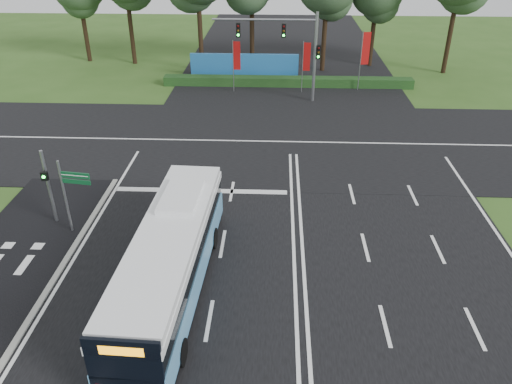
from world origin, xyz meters
TOP-DOWN VIEW (x-y plane):
  - ground at (0.00, 0.00)m, footprint 120.00×120.00m
  - road_main at (0.00, 0.00)m, footprint 20.00×120.00m
  - road_cross at (0.00, 12.00)m, footprint 120.00×14.00m
  - kerb_strip at (-10.10, -3.00)m, footprint 0.25×18.00m
  - city_bus at (-4.93, -3.41)m, footprint 2.85×11.45m
  - pedestrian_signal at (-11.79, 1.56)m, footprint 0.34×0.44m
  - street_sign at (-10.37, 0.75)m, footprint 1.47×0.28m
  - banner_flag_left at (-4.40, 22.64)m, footprint 0.65×0.10m
  - banner_flag_mid at (1.41, 22.67)m, footprint 0.64×0.14m
  - banner_flag_right at (6.35, 23.64)m, footprint 0.74×0.18m
  - traffic_light_gantry at (0.21, 20.50)m, footprint 8.41×0.28m
  - hedge at (0.00, 24.50)m, footprint 22.00×1.20m
  - blue_hoarding at (-4.00, 27.00)m, footprint 10.00×0.30m

SIDE VIEW (x-z plane):
  - ground at x=0.00m, z-range 0.00..0.00m
  - road_main at x=0.00m, z-range 0.00..0.04m
  - road_cross at x=0.00m, z-range 0.00..0.05m
  - kerb_strip at x=-10.10m, z-range 0.00..0.12m
  - hedge at x=0.00m, z-range 0.00..0.80m
  - blue_hoarding at x=-4.00m, z-range 0.00..2.20m
  - city_bus at x=-4.93m, z-range 0.01..3.27m
  - pedestrian_signal at x=-11.79m, z-range 0.18..4.07m
  - street_sign at x=-10.37m, z-range 0.51..4.29m
  - banner_flag_mid at x=1.41m, z-range 0.67..4.99m
  - banner_flag_left at x=-4.40m, z-range 0.67..5.05m
  - banner_flag_right at x=6.35m, z-range 0.74..5.77m
  - traffic_light_gantry at x=0.21m, z-range 1.16..8.16m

